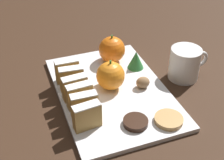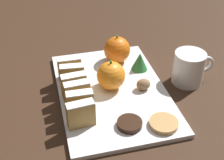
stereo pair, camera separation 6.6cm
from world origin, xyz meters
name	(u,v)px [view 1 (the left image)]	position (x,y,z in m)	size (l,w,h in m)	color
ground_plane	(112,93)	(0.00, 0.00, 0.00)	(6.00, 6.00, 0.00)	#382316
serving_platter	(112,91)	(0.00, 0.00, 0.01)	(0.27, 0.39, 0.01)	white
stollen_slice_front	(87,116)	(-0.10, -0.11, 0.04)	(0.06, 0.03, 0.06)	tan
stollen_slice_second	(84,105)	(-0.09, -0.07, 0.04)	(0.06, 0.02, 0.06)	tan
stollen_slice_third	(80,96)	(-0.09, -0.03, 0.04)	(0.06, 0.03, 0.06)	tan
stollen_slice_fourth	(74,87)	(-0.10, 0.00, 0.04)	(0.06, 0.03, 0.06)	tan
stollen_slice_fifth	(72,78)	(-0.09, 0.04, 0.04)	(0.06, 0.03, 0.06)	tan
stollen_slice_sixth	(67,71)	(-0.10, 0.08, 0.04)	(0.06, 0.02, 0.06)	tan
orange_near	(112,75)	(0.00, 0.01, 0.05)	(0.07, 0.07, 0.08)	orange
orange_far	(112,50)	(0.05, 0.13, 0.05)	(0.07, 0.07, 0.08)	orange
walnut	(143,82)	(0.08, -0.02, 0.03)	(0.04, 0.03, 0.03)	#8E6B47
chocolate_cookie	(136,122)	(0.01, -0.14, 0.02)	(0.06, 0.06, 0.01)	black
gingerbread_cookie	(169,120)	(0.08, -0.15, 0.02)	(0.06, 0.06, 0.01)	tan
evergreen_sprig	(136,60)	(0.10, 0.07, 0.04)	(0.05, 0.05, 0.05)	#2D7538
coffee_mug	(186,64)	(0.21, 0.00, 0.04)	(0.11, 0.08, 0.09)	white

